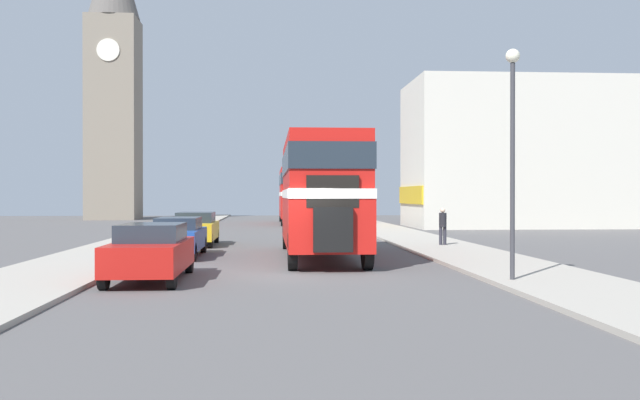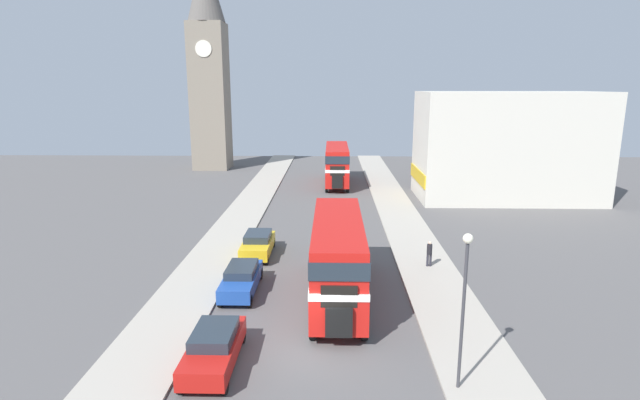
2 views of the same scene
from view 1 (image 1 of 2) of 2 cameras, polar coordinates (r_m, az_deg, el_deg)
name	(u,v)px [view 1 (image 1 of 2)]	position (r m, az deg, el deg)	size (l,w,h in m)	color
ground_plane	(290,274)	(20.52, -2.40, -5.95)	(120.00, 120.00, 0.00)	#565454
sidewalk_right	(520,270)	(21.77, 15.74, -5.44)	(3.50, 120.00, 0.12)	#A8A093
sidewalk_left	(49,274)	(21.41, -20.86, -5.55)	(3.50, 120.00, 0.12)	#A8A093
double_decker_bus	(320,188)	(25.81, 0.00, 0.98)	(2.57, 10.79, 4.23)	red
bus_distant	(296,191)	(57.06, -1.96, 0.71)	(2.52, 11.10, 4.35)	red
car_parked_near	(151,251)	(19.46, -13.37, -4.00)	(1.81, 4.60, 1.50)	red
car_parked_mid	(178,236)	(26.70, -11.28, -2.87)	(1.69, 4.69, 1.45)	#1E479E
car_parked_far	(196,228)	(32.67, -9.92, -2.24)	(1.81, 4.43, 1.50)	gold
pedestrian_walking	(443,224)	(31.26, 9.79, -1.90)	(0.32, 0.32, 1.60)	#282833
street_lamp	(513,129)	(18.80, 15.15, 5.54)	(0.36, 0.36, 5.86)	#38383D
church_tower	(114,70)	(70.68, -16.17, 9.99)	(4.80, 4.80, 27.59)	gray
shop_building_block	(528,155)	(53.49, 16.27, 3.50)	(17.07, 8.52, 10.39)	beige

